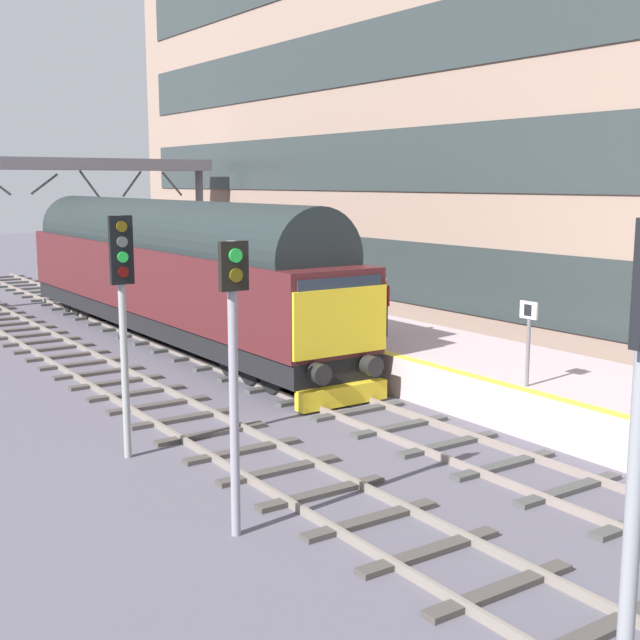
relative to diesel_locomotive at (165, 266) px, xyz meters
The scene contains 12 objects.
ground_plane 7.38m from the diesel_locomotive, 90.01° to the right, with size 140.00×140.00×0.00m, color #57535F.
track_main 7.36m from the diesel_locomotive, 90.01° to the right, with size 2.50×60.00×0.15m.
track_adjacent_west 8.20m from the diesel_locomotive, 117.37° to the right, with size 2.50×60.00×0.15m.
station_platform 8.07m from the diesel_locomotive, 62.63° to the right, with size 4.00×44.00×1.01m.
station_building 11.33m from the diesel_locomotive, 11.61° to the right, with size 4.31×42.57×15.47m.
diesel_locomotive is the anchor object (origin of this frame).
signal_post_near 22.45m from the diesel_locomotive, 104.34° to the right, with size 0.44×0.22×4.98m.
signal_post_mid 16.04m from the diesel_locomotive, 110.27° to the right, with size 0.44×0.22×4.42m.
signal_post_far 12.08m from the diesel_locomotive, 117.41° to the right, with size 0.44×0.22×4.63m.
platform_number_sign 14.01m from the diesel_locomotive, 81.74° to the right, with size 0.10×0.44×1.79m.
waiting_passenger 8.27m from the diesel_locomotive, 67.70° to the right, with size 0.35×0.51×1.64m.
overhead_footbridge 11.04m from the diesel_locomotive, 88.64° to the left, with size 12.90×2.00×6.25m.
Camera 1 is at (-11.17, -18.56, 5.24)m, focal length 46.77 mm.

